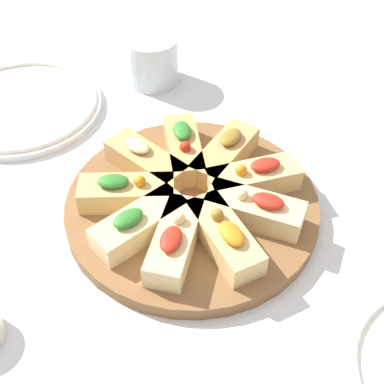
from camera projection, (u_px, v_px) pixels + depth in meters
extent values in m
plane|color=silver|center=(192.00, 211.00, 0.66)|extent=(3.00, 3.00, 0.00)
cylinder|color=brown|center=(192.00, 206.00, 0.66)|extent=(0.31, 0.31, 0.02)
cube|color=tan|center=(127.00, 193.00, 0.64)|extent=(0.11, 0.11, 0.03)
ellipsoid|color=#2D7A28|center=(113.00, 181.00, 0.62)|extent=(0.04, 0.04, 0.01)
sphere|color=orange|center=(140.00, 181.00, 0.62)|extent=(0.01, 0.01, 0.01)
cube|color=#E5C689|center=(140.00, 224.00, 0.60)|extent=(0.06, 0.12, 0.03)
ellipsoid|color=#2D7A28|center=(128.00, 218.00, 0.58)|extent=(0.03, 0.04, 0.01)
cube|color=#E5C689|center=(175.00, 241.00, 0.59)|extent=(0.09, 0.12, 0.03)
ellipsoid|color=red|center=(171.00, 239.00, 0.56)|extent=(0.04, 0.04, 0.01)
sphere|color=beige|center=(179.00, 218.00, 0.58)|extent=(0.01, 0.01, 0.01)
cube|color=#DBB775|center=(224.00, 237.00, 0.59)|extent=(0.12, 0.08, 0.03)
ellipsoid|color=orange|center=(232.00, 234.00, 0.57)|extent=(0.04, 0.03, 0.01)
sphere|color=olive|center=(217.00, 215.00, 0.59)|extent=(0.01, 0.01, 0.01)
cube|color=#E5C689|center=(255.00, 210.00, 0.62)|extent=(0.12, 0.08, 0.03)
ellipsoid|color=red|center=(268.00, 201.00, 0.60)|extent=(0.04, 0.03, 0.01)
sphere|color=beige|center=(242.00, 194.00, 0.61)|extent=(0.01, 0.01, 0.01)
cube|color=#DBB775|center=(253.00, 179.00, 0.65)|extent=(0.09, 0.12, 0.03)
ellipsoid|color=red|center=(265.00, 165.00, 0.64)|extent=(0.04, 0.04, 0.01)
sphere|color=orange|center=(241.00, 170.00, 0.64)|extent=(0.01, 0.01, 0.01)
cube|color=tan|center=(225.00, 155.00, 0.69)|extent=(0.06, 0.12, 0.03)
ellipsoid|color=olive|center=(231.00, 137.00, 0.68)|extent=(0.03, 0.04, 0.01)
cube|color=tan|center=(184.00, 150.00, 0.69)|extent=(0.11, 0.10, 0.03)
ellipsoid|color=#2D7A28|center=(182.00, 130.00, 0.69)|extent=(0.04, 0.04, 0.01)
sphere|color=red|center=(185.00, 147.00, 0.67)|extent=(0.01, 0.01, 0.01)
cube|color=tan|center=(146.00, 162.00, 0.68)|extent=(0.11, 0.04, 0.03)
ellipsoid|color=beige|center=(138.00, 145.00, 0.67)|extent=(0.04, 0.02, 0.01)
cylinder|color=white|center=(22.00, 107.00, 0.81)|extent=(0.24, 0.24, 0.01)
torus|color=white|center=(21.00, 103.00, 0.80)|extent=(0.23, 0.23, 0.01)
cylinder|color=silver|center=(152.00, 60.00, 0.84)|extent=(0.08, 0.08, 0.08)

